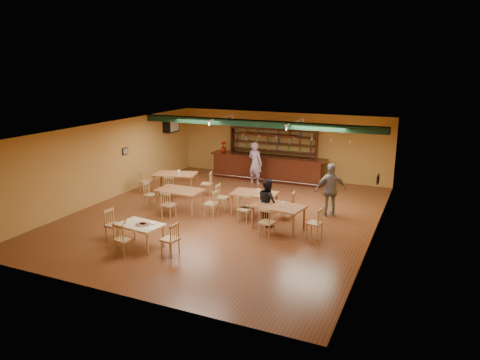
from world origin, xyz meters
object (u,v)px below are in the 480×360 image
at_px(dining_table_a, 176,183).
at_px(dining_table_c, 180,200).
at_px(dining_table_d, 278,217).
at_px(near_table, 141,235).
at_px(patron_right_a, 268,202).
at_px(bar_counter, 268,168).
at_px(patron_bar, 255,163).
at_px(dining_table_b, 254,203).

xyz_separation_m(dining_table_a, dining_table_c, (1.36, -1.90, -0.01)).
xyz_separation_m(dining_table_a, dining_table_d, (5.16, -2.18, -0.02)).
distance_m(near_table, patron_right_a, 4.22).
xyz_separation_m(bar_counter, near_table, (-0.65, -8.65, -0.22)).
distance_m(bar_counter, near_table, 8.68).
height_order(dining_table_c, near_table, dining_table_c).
bearing_deg(dining_table_d, patron_bar, 128.34).
distance_m(dining_table_b, patron_right_a, 1.19).
bearing_deg(dining_table_a, bar_counter, 37.74).
relative_size(bar_counter, dining_table_b, 3.45).
bearing_deg(dining_table_c, patron_bar, 78.15).
bearing_deg(near_table, bar_counter, 93.12).
distance_m(dining_table_a, patron_right_a, 5.06).
xyz_separation_m(dining_table_d, near_table, (-3.15, -2.93, -0.05)).
xyz_separation_m(dining_table_d, patron_right_a, (-0.47, 0.30, 0.37)).
xyz_separation_m(dining_table_b, patron_right_a, (0.80, -0.80, 0.38)).
bearing_deg(near_table, dining_table_b, 72.41).
height_order(dining_table_a, patron_right_a, patron_right_a).
height_order(dining_table_a, dining_table_d, dining_table_a).
bearing_deg(dining_table_a, patron_bar, 33.36).
xyz_separation_m(dining_table_c, near_table, (0.65, -3.21, -0.06)).
bearing_deg(dining_table_a, patron_right_a, -37.23).
height_order(bar_counter, near_table, bar_counter).
xyz_separation_m(near_table, patron_bar, (0.37, 7.82, 0.59)).
bearing_deg(bar_counter, dining_table_c, -103.35).
height_order(dining_table_a, patron_bar, patron_bar).
bearing_deg(bar_counter, near_table, -94.27).
height_order(dining_table_b, dining_table_d, dining_table_d).
distance_m(dining_table_a, dining_table_d, 5.60).
xyz_separation_m(dining_table_a, dining_table_b, (3.89, -1.07, -0.03)).
height_order(dining_table_c, patron_bar, patron_bar).
distance_m(dining_table_b, near_table, 4.45).
relative_size(dining_table_c, near_table, 1.26).
bearing_deg(patron_right_a, dining_table_a, 25.72).
relative_size(dining_table_a, dining_table_c, 1.03).
height_order(dining_table_c, dining_table_d, dining_table_c).
height_order(bar_counter, dining_table_a, bar_counter).
distance_m(dining_table_b, dining_table_d, 1.68).
bearing_deg(dining_table_c, dining_table_a, 126.28).
bearing_deg(dining_table_c, patron_right_a, 1.00).
xyz_separation_m(dining_table_d, patron_bar, (-2.78, 4.90, 0.53)).
bearing_deg(dining_table_b, near_table, -117.45).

